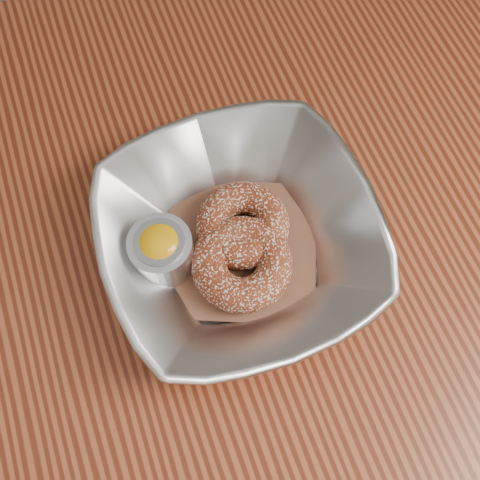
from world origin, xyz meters
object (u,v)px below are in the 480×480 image
object	(u,v)px
table	(215,291)
donut_back	(243,225)
serving_bowl	(240,240)
donut_front	(242,264)
ramekin	(162,250)

from	to	relation	value
table	donut_back	bearing A→B (deg)	20.41
serving_bowl	donut_back	size ratio (longest dim) A/B	2.85
donut_front	ramekin	xyz separation A→B (m)	(-0.07, 0.03, 0.01)
ramekin	donut_front	bearing A→B (deg)	-27.70
serving_bowl	donut_front	size ratio (longest dim) A/B	2.71
serving_bowl	table	bearing A→B (deg)	177.20
serving_bowl	donut_back	world-z (taller)	serving_bowl
donut_front	ramekin	size ratio (longest dim) A/B	1.61
donut_back	donut_front	bearing A→B (deg)	-111.08
table	donut_front	distance (m)	0.13
donut_back	ramekin	distance (m)	0.08
table	donut_back	xyz separation A→B (m)	(0.04, 0.01, 0.12)
table	ramekin	world-z (taller)	ramekin
table	donut_front	bearing A→B (deg)	-44.45
table	donut_back	size ratio (longest dim) A/B	13.49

